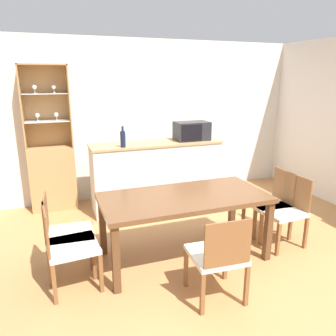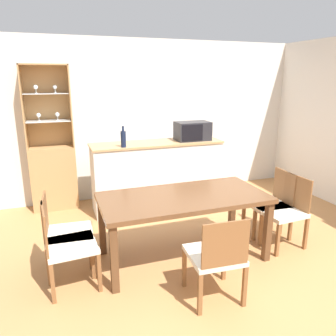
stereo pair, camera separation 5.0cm
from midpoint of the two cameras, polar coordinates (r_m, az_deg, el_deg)
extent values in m
plane|color=#B27A47|center=(3.65, 9.70, -17.10)|extent=(18.00, 18.00, 0.00)
cube|color=silver|center=(5.55, -3.37, 8.44)|extent=(6.80, 0.06, 2.55)
cube|color=silver|center=(5.02, -2.30, -1.39)|extent=(1.94, 0.52, 0.99)
cube|color=tan|center=(4.90, -2.37, 4.35)|extent=(1.97, 0.55, 0.03)
cube|color=tan|center=(5.27, -19.63, -1.69)|extent=(0.66, 0.35, 0.95)
cube|color=tan|center=(5.24, -20.73, 10.04)|extent=(0.66, 0.02, 1.18)
cube|color=tan|center=(5.09, -24.36, 9.54)|extent=(0.02, 0.35, 1.18)
cube|color=tan|center=(5.09, -17.08, 10.22)|extent=(0.02, 0.35, 1.18)
cube|color=tan|center=(5.07, -21.37, 16.43)|extent=(0.66, 0.35, 0.02)
cube|color=white|center=(5.10, -20.51, 7.66)|extent=(0.61, 0.30, 0.01)
cube|color=white|center=(5.07, -20.93, 12.02)|extent=(0.61, 0.30, 0.01)
cylinder|color=white|center=(5.08, -21.96, 7.59)|extent=(0.04, 0.04, 0.01)
cylinder|color=white|center=(5.08, -22.00, 7.93)|extent=(0.01, 0.01, 0.06)
sphere|color=white|center=(5.07, -22.06, 8.50)|extent=(0.06, 0.06, 0.06)
cylinder|color=white|center=(5.06, -22.41, 11.96)|extent=(0.04, 0.04, 0.01)
cylinder|color=white|center=(5.06, -22.45, 12.30)|extent=(0.01, 0.01, 0.06)
sphere|color=white|center=(5.06, -22.51, 12.88)|extent=(0.06, 0.06, 0.06)
cylinder|color=white|center=(5.09, -19.07, 7.87)|extent=(0.04, 0.04, 0.01)
cylinder|color=white|center=(5.09, -19.10, 8.21)|extent=(0.01, 0.01, 0.06)
sphere|color=white|center=(5.08, -19.15, 8.78)|extent=(0.06, 0.06, 0.06)
cylinder|color=white|center=(5.09, -19.47, 12.25)|extent=(0.04, 0.04, 0.01)
cylinder|color=white|center=(5.09, -19.50, 12.59)|extent=(0.01, 0.01, 0.06)
sphere|color=white|center=(5.09, -19.56, 13.17)|extent=(0.06, 0.06, 0.06)
cube|color=brown|center=(3.53, 2.47, -5.19)|extent=(1.79, 0.87, 0.05)
cube|color=brown|center=(3.15, -9.53, -15.48)|extent=(0.07, 0.07, 0.68)
cube|color=brown|center=(3.78, 16.67, -10.50)|extent=(0.07, 0.07, 0.68)
cube|color=brown|center=(3.81, -11.72, -9.91)|extent=(0.07, 0.07, 0.68)
cube|color=brown|center=(4.34, 10.80, -6.64)|extent=(0.07, 0.07, 0.68)
cube|color=beige|center=(3.06, 7.85, -14.73)|extent=(0.48, 0.48, 0.05)
cube|color=brown|center=(2.78, 9.89, -12.91)|extent=(0.42, 0.05, 0.40)
cube|color=brown|center=(3.27, 2.68, -16.94)|extent=(0.04, 0.04, 0.40)
cube|color=brown|center=(3.41, 9.53, -15.68)|extent=(0.04, 0.04, 0.40)
cube|color=brown|center=(2.95, 5.50, -21.03)|extent=(0.04, 0.04, 0.40)
cube|color=brown|center=(3.11, 13.04, -19.32)|extent=(0.04, 0.04, 0.40)
cube|color=beige|center=(4.12, 18.76, -7.22)|extent=(0.48, 0.48, 0.05)
cube|color=brown|center=(4.19, 21.24, -3.86)|extent=(0.04, 0.42, 0.40)
cube|color=brown|center=(3.95, 18.25, -11.75)|extent=(0.04, 0.04, 0.40)
cube|color=brown|center=(4.23, 14.49, -9.57)|extent=(0.04, 0.04, 0.40)
cube|color=brown|center=(4.22, 22.53, -10.37)|extent=(0.04, 0.04, 0.40)
cube|color=brown|center=(4.48, 18.72, -8.45)|extent=(0.04, 0.04, 0.40)
cube|color=beige|center=(3.53, -17.00, -11.00)|extent=(0.48, 0.48, 0.05)
cube|color=brown|center=(3.45, -20.94, -7.94)|extent=(0.05, 0.42, 0.40)
cube|color=brown|center=(3.81, -13.56, -12.38)|extent=(0.04, 0.04, 0.40)
cube|color=brown|center=(3.45, -13.13, -15.52)|extent=(0.04, 0.04, 0.40)
cube|color=brown|center=(3.83, -19.92, -12.82)|extent=(0.04, 0.04, 0.40)
cube|color=brown|center=(3.46, -20.25, -16.00)|extent=(0.04, 0.04, 0.40)
cube|color=beige|center=(4.31, 16.62, -6.04)|extent=(0.48, 0.48, 0.05)
cube|color=brown|center=(4.36, 19.24, -2.94)|extent=(0.04, 0.42, 0.40)
cube|color=brown|center=(4.13, 15.53, -10.24)|extent=(0.04, 0.04, 0.40)
cube|color=brown|center=(4.45, 12.67, -8.12)|extent=(0.04, 0.04, 0.40)
cube|color=brown|center=(4.36, 20.21, -9.28)|extent=(0.04, 0.04, 0.40)
cube|color=brown|center=(4.66, 17.15, -7.35)|extent=(0.04, 0.04, 0.40)
cube|color=beige|center=(3.30, -16.69, -12.94)|extent=(0.49, 0.49, 0.05)
cube|color=brown|center=(3.19, -20.93, -9.94)|extent=(0.05, 0.42, 0.40)
cube|color=brown|center=(3.61, -13.57, -14.08)|extent=(0.04, 0.04, 0.40)
cube|color=brown|center=(3.26, -12.04, -17.47)|extent=(0.04, 0.04, 0.40)
cube|color=brown|center=(3.57, -20.32, -14.99)|extent=(0.04, 0.04, 0.40)
cube|color=brown|center=(3.22, -19.64, -18.57)|extent=(0.04, 0.04, 0.40)
cube|color=#232328|center=(5.05, 3.88, 6.46)|extent=(0.51, 0.32, 0.28)
cube|color=black|center=(4.87, 3.89, 6.13)|extent=(0.33, 0.01, 0.24)
cylinder|color=#141E38|center=(4.55, -8.17, 4.97)|extent=(0.07, 0.07, 0.22)
cylinder|color=#141E38|center=(4.53, -8.24, 6.79)|extent=(0.03, 0.03, 0.07)
camera|label=1|loc=(0.03, -90.34, -0.09)|focal=35.00mm
camera|label=2|loc=(0.03, 89.66, 0.09)|focal=35.00mm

